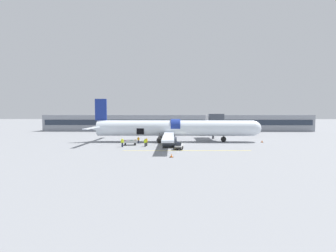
{
  "coord_description": "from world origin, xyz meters",
  "views": [
    {
      "loc": [
        -2.0,
        -51.02,
        6.66
      ],
      "look_at": [
        -2.91,
        -0.54,
        3.98
      ],
      "focal_mm": 24.0,
      "sensor_mm": 36.0,
      "label": 1
    }
  ],
  "objects_px": {
    "airplane": "(174,129)",
    "ground_crew_driver": "(145,142)",
    "baggage_cart_loading": "(131,142)",
    "ground_crew_loader_a": "(147,142)",
    "ground_crew_loader_b": "(122,142)",
    "ground_crew_supervisor": "(138,140)",
    "baggage_tug_mid": "(179,146)",
    "baggage_tug_lead": "(171,142)"
  },
  "relations": [
    {
      "from": "airplane",
      "to": "ground_crew_driver",
      "type": "xyz_separation_m",
      "value": [
        -5.85,
        -8.39,
        -2.3
      ]
    },
    {
      "from": "baggage_cart_loading",
      "to": "ground_crew_loader_a",
      "type": "distance_m",
      "value": 3.85
    },
    {
      "from": "ground_crew_loader_b",
      "to": "ground_crew_supervisor",
      "type": "distance_m",
      "value": 6.22
    },
    {
      "from": "baggage_tug_mid",
      "to": "ground_crew_driver",
      "type": "height_order",
      "value": "ground_crew_driver"
    },
    {
      "from": "baggage_tug_lead",
      "to": "ground_crew_loader_a",
      "type": "xyz_separation_m",
      "value": [
        -5.14,
        -2.01,
        0.25
      ]
    },
    {
      "from": "ground_crew_loader_b",
      "to": "airplane",
      "type": "bearing_deg",
      "value": 40.5
    },
    {
      "from": "baggage_cart_loading",
      "to": "ground_crew_loader_b",
      "type": "height_order",
      "value": "ground_crew_loader_b"
    },
    {
      "from": "ground_crew_supervisor",
      "to": "baggage_tug_mid",
      "type": "bearing_deg",
      "value": -44.28
    },
    {
      "from": "airplane",
      "to": "baggage_cart_loading",
      "type": "bearing_deg",
      "value": -147.31
    },
    {
      "from": "baggage_tug_lead",
      "to": "ground_crew_driver",
      "type": "distance_m",
      "value": 6.19
    },
    {
      "from": "airplane",
      "to": "baggage_tug_mid",
      "type": "relative_size",
      "value": 14.99
    },
    {
      "from": "ground_crew_driver",
      "to": "ground_crew_supervisor",
      "type": "distance_m",
      "value": 5.66
    },
    {
      "from": "ground_crew_supervisor",
      "to": "ground_crew_loader_a",
      "type": "bearing_deg",
      "value": -59.98
    },
    {
      "from": "baggage_tug_lead",
      "to": "ground_crew_loader_b",
      "type": "xyz_separation_m",
      "value": [
        -9.89,
        -3.69,
        0.33
      ]
    },
    {
      "from": "baggage_tug_lead",
      "to": "ground_crew_driver",
      "type": "bearing_deg",
      "value": -149.19
    },
    {
      "from": "ground_crew_driver",
      "to": "baggage_cart_loading",
      "type": "bearing_deg",
      "value": 144.99
    },
    {
      "from": "baggage_tug_mid",
      "to": "baggage_cart_loading",
      "type": "relative_size",
      "value": 0.69
    },
    {
      "from": "ground_crew_driver",
      "to": "baggage_tug_lead",
      "type": "bearing_deg",
      "value": 30.81
    },
    {
      "from": "ground_crew_loader_b",
      "to": "ground_crew_driver",
      "type": "xyz_separation_m",
      "value": [
        4.58,
        0.52,
        -0.08
      ]
    },
    {
      "from": "baggage_tug_lead",
      "to": "ground_crew_loader_a",
      "type": "distance_m",
      "value": 5.53
    },
    {
      "from": "baggage_cart_loading",
      "to": "ground_crew_driver",
      "type": "height_order",
      "value": "ground_crew_driver"
    },
    {
      "from": "ground_crew_driver",
      "to": "ground_crew_loader_a",
      "type": "bearing_deg",
      "value": 81.61
    },
    {
      "from": "baggage_tug_mid",
      "to": "ground_crew_supervisor",
      "type": "relative_size",
      "value": 1.79
    },
    {
      "from": "baggage_tug_lead",
      "to": "baggage_tug_mid",
      "type": "relative_size",
      "value": 1.12
    },
    {
      "from": "ground_crew_loader_b",
      "to": "ground_crew_driver",
      "type": "distance_m",
      "value": 4.61
    },
    {
      "from": "baggage_cart_loading",
      "to": "ground_crew_loader_b",
      "type": "distance_m",
      "value": 3.17
    },
    {
      "from": "airplane",
      "to": "ground_crew_driver",
      "type": "height_order",
      "value": "airplane"
    },
    {
      "from": "baggage_tug_lead",
      "to": "ground_crew_loader_b",
      "type": "height_order",
      "value": "ground_crew_loader_b"
    },
    {
      "from": "airplane",
      "to": "ground_crew_loader_b",
      "type": "relative_size",
      "value": 22.57
    },
    {
      "from": "ground_crew_loader_b",
      "to": "baggage_cart_loading",
      "type": "bearing_deg",
      "value": 69.06
    },
    {
      "from": "baggage_tug_mid",
      "to": "ground_crew_supervisor",
      "type": "xyz_separation_m",
      "value": [
        -8.9,
        8.68,
        0.19
      ]
    },
    {
      "from": "airplane",
      "to": "ground_crew_loader_a",
      "type": "relative_size",
      "value": 24.76
    },
    {
      "from": "ground_crew_supervisor",
      "to": "baggage_tug_lead",
      "type": "bearing_deg",
      "value": -15.33
    },
    {
      "from": "ground_crew_driver",
      "to": "ground_crew_supervisor",
      "type": "relative_size",
      "value": 1.1
    },
    {
      "from": "ground_crew_loader_b",
      "to": "ground_crew_supervisor",
      "type": "height_order",
      "value": "ground_crew_loader_b"
    },
    {
      "from": "airplane",
      "to": "baggage_cart_loading",
      "type": "distance_m",
      "value": 11.36
    },
    {
      "from": "ground_crew_loader_a",
      "to": "baggage_cart_loading",
      "type": "bearing_deg",
      "value": 160.75
    },
    {
      "from": "baggage_tug_lead",
      "to": "baggage_cart_loading",
      "type": "bearing_deg",
      "value": -175.13
    },
    {
      "from": "airplane",
      "to": "baggage_tug_lead",
      "type": "bearing_deg",
      "value": -95.85
    },
    {
      "from": "airplane",
      "to": "ground_crew_loader_a",
      "type": "bearing_deg",
      "value": -128.12
    },
    {
      "from": "baggage_tug_lead",
      "to": "ground_crew_driver",
      "type": "height_order",
      "value": "ground_crew_driver"
    },
    {
      "from": "baggage_tug_lead",
      "to": "ground_crew_loader_a",
      "type": "bearing_deg",
      "value": -158.62
    }
  ]
}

